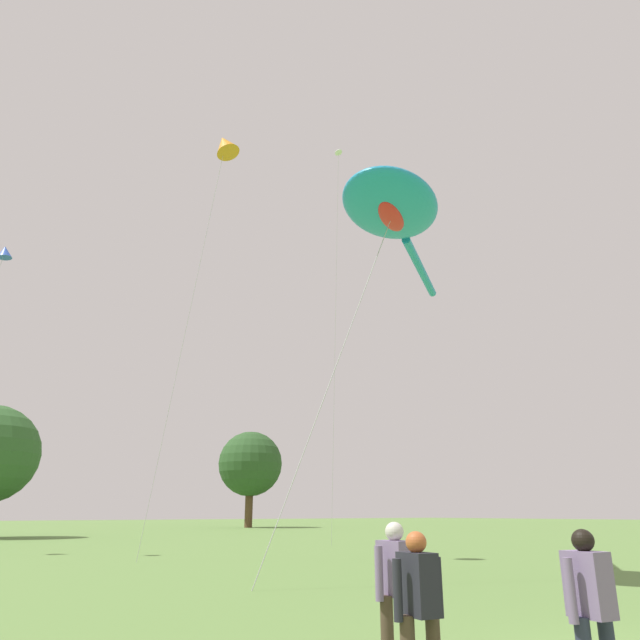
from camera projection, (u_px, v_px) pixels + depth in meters
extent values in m
ellipsoid|color=#1E8CBF|center=(391.00, 206.00, 19.08)|extent=(5.47, 5.03, 0.85)
cylinder|color=#1E8CBF|center=(421.00, 269.00, 23.71)|extent=(4.90, 3.53, 0.31)
ellipsoid|color=red|center=(391.00, 217.00, 18.96)|extent=(2.08, 1.74, 0.31)
cylinder|color=#B2B2B7|center=(332.00, 377.00, 16.51)|extent=(4.16, 0.89, 10.62)
cylinder|color=#473828|center=(387.00, 638.00, 6.67)|extent=(0.15, 0.15, 0.86)
cylinder|color=#473828|center=(409.00, 635.00, 6.83)|extent=(0.15, 0.15, 0.86)
cube|color=slate|center=(396.00, 568.00, 6.97)|extent=(0.26, 0.43, 0.61)
sphere|color=beige|center=(394.00, 531.00, 7.09)|extent=(0.22, 0.22, 0.22)
cylinder|color=slate|center=(379.00, 573.00, 6.82)|extent=(0.09, 0.09, 0.59)
cylinder|color=slate|center=(412.00, 571.00, 7.09)|extent=(0.09, 0.09, 0.59)
cube|color=#23232D|center=(418.00, 584.00, 5.87)|extent=(0.30, 0.43, 0.58)
sphere|color=#B75B2D|center=(416.00, 542.00, 5.99)|extent=(0.21, 0.21, 0.21)
cylinder|color=#23232D|center=(398.00, 590.00, 5.76)|extent=(0.09, 0.09, 0.56)
cylinder|color=#23232D|center=(438.00, 587.00, 5.96)|extent=(0.09, 0.09, 0.56)
cube|color=slate|center=(588.00, 584.00, 5.70)|extent=(0.31, 0.44, 0.59)
sphere|color=black|center=(583.00, 540.00, 5.82)|extent=(0.21, 0.21, 0.21)
cylinder|color=slate|center=(570.00, 590.00, 5.58)|extent=(0.09, 0.09, 0.57)
cylinder|color=slate|center=(607.00, 587.00, 5.79)|extent=(0.09, 0.09, 0.57)
cone|color=blue|center=(5.00, 252.00, 28.29)|extent=(0.96, 0.95, 0.65)
ellipsoid|color=white|center=(338.00, 152.00, 36.87)|extent=(0.53, 0.72, 0.23)
cylinder|color=#B2B2B7|center=(335.00, 338.00, 34.94)|extent=(1.53, 2.97, 22.83)
cone|color=orange|center=(225.00, 145.00, 27.13)|extent=(1.62, 1.70, 1.28)
cylinder|color=#B2B2B7|center=(185.00, 332.00, 24.62)|extent=(1.82, 1.78, 17.59)
cylinder|color=#513823|center=(249.00, 509.00, 72.94)|extent=(0.94, 0.94, 4.39)
sphere|color=#284C23|center=(250.00, 464.00, 74.57)|extent=(7.84, 7.84, 7.84)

